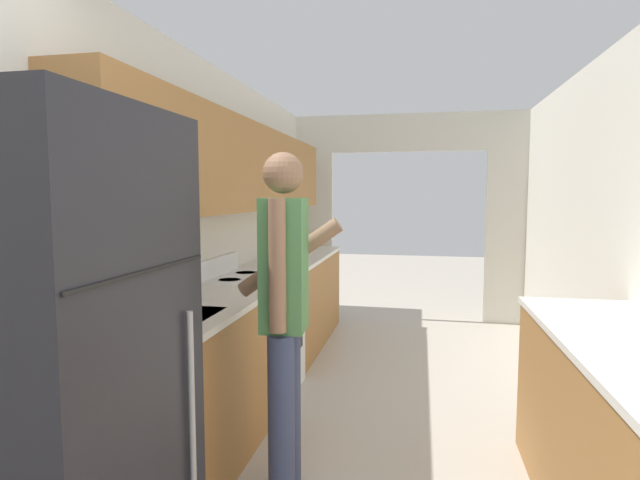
# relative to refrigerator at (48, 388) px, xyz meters

# --- Properties ---
(wall_left) EXTENTS (0.38, 7.84, 2.50)m
(wall_left) POSITION_rel_refrigerator_xyz_m (-0.31, 1.87, 0.56)
(wall_left) COLOR silver
(wall_left) RESTS_ON ground_plane
(wall_far_with_doorway) EXTENTS (3.15, 0.06, 2.50)m
(wall_far_with_doorway) POSITION_rel_refrigerator_xyz_m (1.01, 4.80, 0.56)
(wall_far_with_doorway) COLOR silver
(wall_far_with_doorway) RESTS_ON ground_plane
(counter_left) EXTENTS (0.62, 4.07, 0.92)m
(counter_left) POSITION_rel_refrigerator_xyz_m (-0.06, 2.48, -0.44)
(counter_left) COLOR #9E6B38
(counter_left) RESTS_ON ground_plane
(refrigerator) EXTENTS (0.76, 0.77, 1.81)m
(refrigerator) POSITION_rel_refrigerator_xyz_m (0.00, 0.00, 0.00)
(refrigerator) COLOR black
(refrigerator) RESTS_ON ground_plane
(range_oven) EXTENTS (0.66, 0.77, 1.06)m
(range_oven) POSITION_rel_refrigerator_xyz_m (-0.06, 2.19, -0.44)
(range_oven) COLOR white
(range_oven) RESTS_ON ground_plane
(person) EXTENTS (0.56, 0.39, 1.73)m
(person) POSITION_rel_refrigerator_xyz_m (0.53, 0.96, 0.04)
(person) COLOR #384266
(person) RESTS_ON ground_plane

